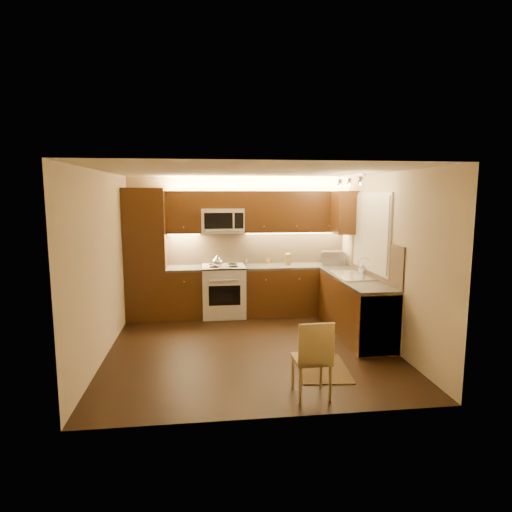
{
  "coord_description": "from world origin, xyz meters",
  "views": [
    {
      "loc": [
        -0.65,
        -5.91,
        2.19
      ],
      "look_at": [
        0.15,
        0.55,
        1.25
      ],
      "focal_mm": 30.06,
      "sensor_mm": 36.0,
      "label": 1
    }
  ],
  "objects": [
    {
      "name": "counter_back_left",
      "position": [
        -0.99,
        1.7,
        0.88
      ],
      "size": [
        0.62,
        0.6,
        0.04
      ],
      "primitive_type": "cube",
      "color": "#34322F",
      "rests_on": "base_cab_back_left"
    },
    {
      "name": "floor",
      "position": [
        0.0,
        0.0,
        0.0
      ],
      "size": [
        4.0,
        4.0,
        0.01
      ],
      "primitive_type": "cube",
      "color": "black",
      "rests_on": "ground"
    },
    {
      "name": "rug",
      "position": [
        0.82,
        -0.9,
        0.01
      ],
      "size": [
        0.7,
        0.97,
        0.01
      ],
      "primitive_type": "cube",
      "rotation": [
        0.0,
        0.0,
        -0.09
      ],
      "color": "black",
      "rests_on": "floor"
    },
    {
      "name": "faucet",
      "position": [
        1.88,
        0.55,
        1.05
      ],
      "size": [
        0.2,
        0.04,
        0.3
      ],
      "primitive_type": null,
      "color": "silver",
      "rests_on": "counter_right"
    },
    {
      "name": "knife_block",
      "position": [
        0.89,
        1.78,
        1.0
      ],
      "size": [
        0.11,
        0.16,
        0.2
      ],
      "primitive_type": "cube",
      "rotation": [
        0.0,
        0.0,
        -0.13
      ],
      "color": "#9D8147",
      "rests_on": "counter_back_right"
    },
    {
      "name": "upper_cab_back_right",
      "position": [
        1.04,
        1.82,
        1.88
      ],
      "size": [
        1.92,
        0.35,
        0.75
      ],
      "primitive_type": "cube",
      "color": "#41240E",
      "rests_on": "wall_back"
    },
    {
      "name": "wall_back",
      "position": [
        0.0,
        2.0,
        1.25
      ],
      "size": [
        4.0,
        0.01,
        2.5
      ],
      "primitive_type": "cube",
      "color": "#C0AF8D",
      "rests_on": "ground"
    },
    {
      "name": "wall_right",
      "position": [
        2.0,
        0.0,
        1.25
      ],
      "size": [
        0.01,
        4.0,
        2.5
      ],
      "primitive_type": "cube",
      "color": "#C0AF8D",
      "rests_on": "ground"
    },
    {
      "name": "counter_back_right",
      "position": [
        1.04,
        1.7,
        0.88
      ],
      "size": [
        1.92,
        0.6,
        0.04
      ],
      "primitive_type": "cube",
      "color": "#34322F",
      "rests_on": "base_cab_back_right"
    },
    {
      "name": "toaster_oven",
      "position": [
        1.71,
        1.71,
        1.02
      ],
      "size": [
        0.46,
        0.37,
        0.25
      ],
      "primitive_type": "cube",
      "rotation": [
        0.0,
        0.0,
        -0.14
      ],
      "color": "silver",
      "rests_on": "counter_back_right"
    },
    {
      "name": "backsplash_back",
      "position": [
        0.35,
        1.99,
        1.2
      ],
      "size": [
        3.3,
        0.02,
        0.6
      ],
      "primitive_type": "cube",
      "color": "tan",
      "rests_on": "wall_back"
    },
    {
      "name": "track_light_bar",
      "position": [
        1.55,
        0.4,
        2.46
      ],
      "size": [
        0.04,
        1.2,
        0.03
      ],
      "primitive_type": "cube",
      "color": "silver",
      "rests_on": "ceiling"
    },
    {
      "name": "pantry",
      "position": [
        -1.65,
        1.7,
        1.15
      ],
      "size": [
        0.7,
        0.6,
        2.3
      ],
      "primitive_type": "cube",
      "color": "#41240E",
      "rests_on": "floor"
    },
    {
      "name": "base_cab_back_left",
      "position": [
        -0.99,
        1.7,
        0.43
      ],
      "size": [
        0.62,
        0.6,
        0.86
      ],
      "primitive_type": "cube",
      "color": "#41240E",
      "rests_on": "floor"
    },
    {
      "name": "base_cab_back_right",
      "position": [
        1.04,
        1.7,
        0.43
      ],
      "size": [
        1.92,
        0.6,
        0.86
      ],
      "primitive_type": "cube",
      "color": "#41240E",
      "rests_on": "floor"
    },
    {
      "name": "ceiling",
      "position": [
        0.0,
        0.0,
        2.5
      ],
      "size": [
        4.0,
        4.0,
        0.01
      ],
      "primitive_type": "cube",
      "color": "beige",
      "rests_on": "ground"
    },
    {
      "name": "upper_cab_right_corner",
      "position": [
        1.82,
        1.4,
        1.88
      ],
      "size": [
        0.35,
        0.5,
        0.75
      ],
      "primitive_type": "cube",
      "color": "#41240E",
      "rests_on": "wall_right"
    },
    {
      "name": "stove",
      "position": [
        -0.3,
        1.68,
        0.46
      ],
      "size": [
        0.76,
        0.65,
        0.92
      ],
      "primitive_type": null,
      "color": "silver",
      "rests_on": "floor"
    },
    {
      "name": "wall_left",
      "position": [
        -2.0,
        0.0,
        1.25
      ],
      "size": [
        0.01,
        4.0,
        2.5
      ],
      "primitive_type": "cube",
      "color": "#C0AF8D",
      "rests_on": "ground"
    },
    {
      "name": "microwave",
      "position": [
        -0.3,
        1.81,
        1.72
      ],
      "size": [
        0.76,
        0.38,
        0.44
      ],
      "primitive_type": null,
      "color": "silver",
      "rests_on": "wall_back"
    },
    {
      "name": "sink",
      "position": [
        1.7,
        0.55,
        0.98
      ],
      "size": [
        0.52,
        0.86,
        0.15
      ],
      "primitive_type": null,
      "color": "silver",
      "rests_on": "counter_right"
    },
    {
      "name": "kettle",
      "position": [
        -0.41,
        1.53,
        1.03
      ],
      "size": [
        0.2,
        0.2,
        0.23
      ],
      "primitive_type": null,
      "rotation": [
        0.0,
        0.0,
        -0.01
      ],
      "color": "silver",
      "rests_on": "stove"
    },
    {
      "name": "counter_right",
      "position": [
        1.7,
        0.4,
        0.88
      ],
      "size": [
        0.6,
        2.0,
        0.04
      ],
      "primitive_type": "cube",
      "color": "#34322F",
      "rests_on": "base_cab_right"
    },
    {
      "name": "window_blinds",
      "position": [
        1.97,
        0.55,
        1.6
      ],
      "size": [
        0.02,
        1.36,
        1.16
      ],
      "primitive_type": "cube",
      "color": "silver",
      "rests_on": "wall_right"
    },
    {
      "name": "window_frame",
      "position": [
        1.99,
        0.55,
        1.6
      ],
      "size": [
        0.03,
        1.44,
        1.24
      ],
      "primitive_type": "cube",
      "color": "silver",
      "rests_on": "wall_right"
    },
    {
      "name": "dining_chair",
      "position": [
        0.5,
        -1.57,
        0.43
      ],
      "size": [
        0.39,
        0.39,
        0.87
      ],
      "primitive_type": null,
      "rotation": [
        0.0,
        0.0,
        0.03
      ],
      "color": "#9D8147",
      "rests_on": "floor"
    },
    {
      "name": "wall_front",
      "position": [
        0.0,
        -2.0,
        1.25
      ],
      "size": [
        4.0,
        0.01,
        2.5
      ],
      "primitive_type": "cube",
      "color": "#C0AF8D",
      "rests_on": "ground"
    },
    {
      "name": "backsplash_right",
      "position": [
        1.99,
        0.4,
        1.2
      ],
      "size": [
        0.02,
        2.0,
        0.6
      ],
      "primitive_type": "cube",
      "color": "tan",
      "rests_on": "wall_right"
    },
    {
      "name": "spice_jar_c",
      "position": [
        0.14,
        1.9,
        0.95
      ],
      "size": [
        0.06,
        0.06,
        0.1
      ],
      "primitive_type": "cylinder",
      "rotation": [
        0.0,
        0.0,
        0.41
      ],
      "color": "silver",
      "rests_on": "counter_back_right"
    },
    {
      "name": "spice_jar_d",
      "position": [
        0.51,
        1.84,
        0.95
      ],
      "size": [
        0.06,
        0.06,
        0.1
      ],
      "primitive_type": "cylinder",
      "rotation": [
        0.0,
        0.0,
        0.39
      ],
      "color": "#AC6C33",
      "rests_on": "counter_back_right"
    },
    {
      "name": "spice_jar_a",
      "position": [
        0.14,
        1.94,
        0.95
      ],
      "size": [
        0.05,
        0.05,
        0.1
      ],
      "primitive_type": "cylinder",
      "rotation": [
        0.0,
        0.0,
        0.16
      ],
      "color": "silver",
      "rests_on": "counter_back_right"
    },
    {
      "name": "soap_bottle",
      "position": [
        1.94,
        0.77,
        0.99
      ],
      "size": [
        0.1,
        0.1,
        0.18
      ],
      "primitive_type": "imported",
      "rotation": [
        0.0,
        0.0,
        0.25
      ],
      "color": "silver",
      "rests_on": "counter_right"
    },
    {
      "name": "dishwasher",
      "position": [
        1.7,
        -0.3,
        0.43
      ],
      "size": [
        0.58,
        0.6,
        0.84
      ],
      "primitive_type": "cube",
      "color": "silver",
      "rests_on": "floor"
    },
    {
      "name": "upper_cab_back_left",
      "position": [
        -0.99,
        1.82,
        1.88
      ],
      "size": [
        0.62,
        0.35,
        0.75
      ],
      "primitive_type": "cube",
      "color": "#41240E",
      "rests_on": "wall_back"
    },
    {
      "name": "base_cab_right",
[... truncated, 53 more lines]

